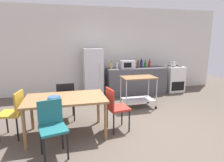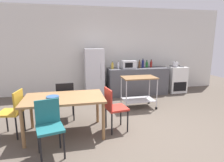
{
  "view_description": "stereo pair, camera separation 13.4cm",
  "coord_description": "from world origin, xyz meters",
  "px_view_note": "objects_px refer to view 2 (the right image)",
  "views": [
    {
      "loc": [
        -1.42,
        -3.38,
        1.81
      ],
      "look_at": [
        -0.28,
        1.2,
        0.8
      ],
      "focal_mm": 30.65,
      "sensor_mm": 36.0,
      "label": 1
    },
    {
      "loc": [
        -1.29,
        -3.41,
        1.81
      ],
      "look_at": [
        -0.28,
        1.2,
        0.8
      ],
      "focal_mm": 30.65,
      "sensor_mm": 36.0,
      "label": 2
    }
  ],
  "objects_px": {
    "chair_mustard": "(13,110)",
    "dining_table": "(64,101)",
    "chair_black": "(65,98)",
    "bottle_wine": "(112,66)",
    "chair_red": "(114,106)",
    "bottle_hot_sauce": "(143,64)",
    "refrigerator": "(94,73)",
    "fruit_bowl": "(53,98)",
    "bottle_soda": "(139,65)",
    "stove_oven": "(176,79)",
    "bottle_sesame_oil": "(147,65)",
    "bottle_soy_sauce": "(118,66)",
    "kitchen_cart": "(139,87)",
    "kettle": "(175,64)",
    "bottle_olive_oil": "(151,64)",
    "chair_teal": "(49,124)",
    "microwave": "(129,64)"
  },
  "relations": [
    {
      "from": "stove_oven",
      "to": "bottle_sesame_oil",
      "type": "bearing_deg",
      "value": 177.57
    },
    {
      "from": "chair_mustard",
      "to": "fruit_bowl",
      "type": "bearing_deg",
      "value": 84.75
    },
    {
      "from": "kitchen_cart",
      "to": "chair_black",
      "type": "bearing_deg",
      "value": -167.38
    },
    {
      "from": "chair_red",
      "to": "stove_oven",
      "type": "distance_m",
      "value": 3.78
    },
    {
      "from": "stove_oven",
      "to": "microwave",
      "type": "relative_size",
      "value": 2.0
    },
    {
      "from": "dining_table",
      "to": "fruit_bowl",
      "type": "bearing_deg",
      "value": -157.37
    },
    {
      "from": "bottle_soda",
      "to": "bottle_olive_oil",
      "type": "distance_m",
      "value": 0.48
    },
    {
      "from": "bottle_wine",
      "to": "chair_mustard",
      "type": "bearing_deg",
      "value": -137.04
    },
    {
      "from": "stove_oven",
      "to": "bottle_wine",
      "type": "xyz_separation_m",
      "value": [
        -2.32,
        -0.04,
        0.55
      ]
    },
    {
      "from": "chair_red",
      "to": "bottle_sesame_oil",
      "type": "distance_m",
      "value": 3.11
    },
    {
      "from": "chair_black",
      "to": "bottle_wine",
      "type": "relative_size",
      "value": 3.78
    },
    {
      "from": "kitchen_cart",
      "to": "bottle_sesame_oil",
      "type": "height_order",
      "value": "bottle_sesame_oil"
    },
    {
      "from": "refrigerator",
      "to": "bottle_olive_oil",
      "type": "xyz_separation_m",
      "value": [
        1.96,
        -0.04,
        0.23
      ]
    },
    {
      "from": "chair_mustard",
      "to": "refrigerator",
      "type": "xyz_separation_m",
      "value": [
        1.84,
        2.38,
        0.26
      ]
    },
    {
      "from": "chair_red",
      "to": "chair_mustard",
      "type": "xyz_separation_m",
      "value": [
        -1.9,
        0.2,
        0.0
      ]
    },
    {
      "from": "refrigerator",
      "to": "bottle_wine",
      "type": "distance_m",
      "value": 0.63
    },
    {
      "from": "bottle_hot_sauce",
      "to": "kettle",
      "type": "bearing_deg",
      "value": -5.91
    },
    {
      "from": "kitchen_cart",
      "to": "bottle_soy_sauce",
      "type": "distance_m",
      "value": 1.36
    },
    {
      "from": "chair_black",
      "to": "bottle_wine",
      "type": "height_order",
      "value": "bottle_wine"
    },
    {
      "from": "stove_oven",
      "to": "bottle_soy_sauce",
      "type": "xyz_separation_m",
      "value": [
        -2.12,
        -0.04,
        0.55
      ]
    },
    {
      "from": "dining_table",
      "to": "bottle_wine",
      "type": "distance_m",
      "value": 2.81
    },
    {
      "from": "chair_mustard",
      "to": "bottle_hot_sauce",
      "type": "height_order",
      "value": "bottle_hot_sauce"
    },
    {
      "from": "chair_mustard",
      "to": "kettle",
      "type": "relative_size",
      "value": 3.71
    },
    {
      "from": "fruit_bowl",
      "to": "kettle",
      "type": "xyz_separation_m",
      "value": [
        3.87,
        2.4,
        0.22
      ]
    },
    {
      "from": "bottle_sesame_oil",
      "to": "kettle",
      "type": "xyz_separation_m",
      "value": [
        0.98,
        -0.15,
        0.0
      ]
    },
    {
      "from": "chair_teal",
      "to": "fruit_bowl",
      "type": "distance_m",
      "value": 0.64
    },
    {
      "from": "kitchen_cart",
      "to": "fruit_bowl",
      "type": "distance_m",
      "value": 2.44
    },
    {
      "from": "chair_mustard",
      "to": "microwave",
      "type": "distance_m",
      "value": 3.74
    },
    {
      "from": "chair_red",
      "to": "bottle_hot_sauce",
      "type": "relative_size",
      "value": 2.95
    },
    {
      "from": "chair_red",
      "to": "fruit_bowl",
      "type": "distance_m",
      "value": 1.18
    },
    {
      "from": "chair_red",
      "to": "bottle_soy_sauce",
      "type": "distance_m",
      "value": 2.6
    },
    {
      "from": "chair_teal",
      "to": "microwave",
      "type": "xyz_separation_m",
      "value": [
        2.23,
        3.02,
        0.51
      ]
    },
    {
      "from": "chair_mustard",
      "to": "microwave",
      "type": "relative_size",
      "value": 1.93
    },
    {
      "from": "chair_black",
      "to": "bottle_wine",
      "type": "distance_m",
      "value": 2.29
    },
    {
      "from": "chair_mustard",
      "to": "bottle_soda",
      "type": "height_order",
      "value": "bottle_soda"
    },
    {
      "from": "bottle_soda",
      "to": "bottle_olive_oil",
      "type": "relative_size",
      "value": 1.04
    },
    {
      "from": "refrigerator",
      "to": "fruit_bowl",
      "type": "bearing_deg",
      "value": -112.9
    },
    {
      "from": "stove_oven",
      "to": "bottle_olive_oil",
      "type": "height_order",
      "value": "bottle_olive_oil"
    },
    {
      "from": "bottle_soda",
      "to": "bottle_hot_sauce",
      "type": "bearing_deg",
      "value": 28.38
    },
    {
      "from": "dining_table",
      "to": "kitchen_cart",
      "type": "bearing_deg",
      "value": 30.22
    },
    {
      "from": "chair_mustard",
      "to": "dining_table",
      "type": "bearing_deg",
      "value": 92.85
    },
    {
      "from": "chair_teal",
      "to": "bottle_wine",
      "type": "bearing_deg",
      "value": 47.29
    },
    {
      "from": "chair_mustard",
      "to": "microwave",
      "type": "height_order",
      "value": "microwave"
    },
    {
      "from": "stove_oven",
      "to": "bottle_soy_sauce",
      "type": "bearing_deg",
      "value": -178.99
    },
    {
      "from": "chair_mustard",
      "to": "bottle_olive_oil",
      "type": "xyz_separation_m",
      "value": [
        3.79,
        2.34,
        0.49
      ]
    },
    {
      "from": "stove_oven",
      "to": "bottle_sesame_oil",
      "type": "height_order",
      "value": "bottle_sesame_oil"
    },
    {
      "from": "bottle_wine",
      "to": "bottle_soda",
      "type": "height_order",
      "value": "bottle_soda"
    },
    {
      "from": "kitchen_cart",
      "to": "kettle",
      "type": "distance_m",
      "value": 2.17
    },
    {
      "from": "chair_mustard",
      "to": "bottle_soy_sauce",
      "type": "relative_size",
      "value": 3.56
    },
    {
      "from": "chair_teal",
      "to": "refrigerator",
      "type": "bearing_deg",
      "value": 57.03
    }
  ]
}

